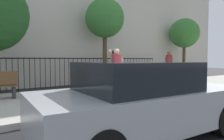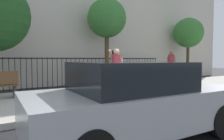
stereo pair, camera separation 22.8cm
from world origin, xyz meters
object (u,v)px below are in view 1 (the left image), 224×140
parked_hatchback (142,101)px  street_tree_far (105,19)px  street_tree_mid (184,33)px  pedestrian_on_phone (117,69)px  pedestrian_walking (169,65)px

parked_hatchback → street_tree_far: bearing=63.1°
street_tree_mid → street_tree_far: street_tree_far is taller
street_tree_mid → street_tree_far: size_ratio=0.94×
parked_hatchback → pedestrian_on_phone: pedestrian_on_phone is taller
pedestrian_on_phone → parked_hatchback: bearing=-118.0°
pedestrian_on_phone → street_tree_mid: street_tree_mid is taller
pedestrian_walking → street_tree_mid: street_tree_mid is taller
street_tree_far → pedestrian_walking: bearing=-44.7°
street_tree_far → pedestrian_on_phone: bearing=-115.9°
parked_hatchback → street_tree_far: street_tree_far is taller
parked_hatchback → street_tree_mid: size_ratio=0.93×
parked_hatchback → pedestrian_on_phone: (1.68, 3.17, 0.46)m
street_tree_far → street_tree_mid: bearing=0.4°
street_tree_mid → street_tree_far: 7.22m
street_tree_mid → parked_hatchback: bearing=-146.9°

